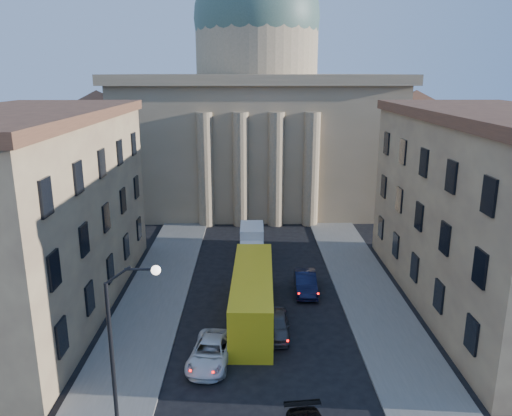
% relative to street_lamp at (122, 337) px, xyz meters
% --- Properties ---
extents(sidewalk_left, '(5.00, 60.00, 0.15)m').
position_rel_street_lamp_xyz_m(sidewalk_left, '(-1.53, 10.00, -5.21)').
color(sidewalk_left, '#615F59').
rests_on(sidewalk_left, ground).
extents(sidewalk_right, '(5.00, 60.00, 0.15)m').
position_rel_street_lamp_xyz_m(sidewalk_right, '(15.47, 10.00, -5.21)').
color(sidewalk_right, '#615F59').
rests_on(sidewalk_right, ground).
extents(church, '(68.02, 28.76, 36.60)m').
position_rel_street_lamp_xyz_m(church, '(6.97, 47.47, 6.59)').
color(church, '#8C7856').
rests_on(church, ground).
extents(building_left, '(11.60, 26.60, 14.70)m').
position_rel_street_lamp_xyz_m(building_left, '(-10.03, 14.00, 2.14)').
color(building_left, tan).
rests_on(building_left, ground).
extents(building_right, '(11.60, 26.60, 14.70)m').
position_rel_street_lamp_xyz_m(building_right, '(23.97, 14.00, 2.14)').
color(building_right, tan).
rests_on(building_right, ground).
extents(street_lamp, '(2.62, 0.44, 8.83)m').
position_rel_street_lamp_xyz_m(street_lamp, '(0.00, 0.00, 0.00)').
color(street_lamp, black).
rests_on(street_lamp, ground).
extents(car_left_mid, '(3.00, 5.37, 1.42)m').
position_rel_street_lamp_xyz_m(car_left_mid, '(3.58, 6.12, -4.58)').
color(car_left_mid, silver).
rests_on(car_left_mid, ground).
extents(car_right_far, '(1.94, 4.41, 1.48)m').
position_rel_street_lamp_xyz_m(car_right_far, '(7.77, 9.45, -4.55)').
color(car_right_far, '#454549').
rests_on(car_right_far, ground).
extents(car_right_distant, '(1.81, 4.85, 1.58)m').
position_rel_street_lamp_xyz_m(car_right_distant, '(10.47, 16.30, -4.49)').
color(car_right_distant, black).
rests_on(car_right_distant, ground).
extents(city_bus, '(3.20, 12.39, 3.47)m').
position_rel_street_lamp_xyz_m(city_bus, '(6.17, 11.98, -3.42)').
color(city_bus, gold).
rests_on(city_bus, ground).
extents(box_truck, '(2.23, 5.53, 3.03)m').
position_rel_street_lamp_xyz_m(box_truck, '(6.17, 23.86, -3.85)').
color(box_truck, silver).
rests_on(box_truck, ground).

